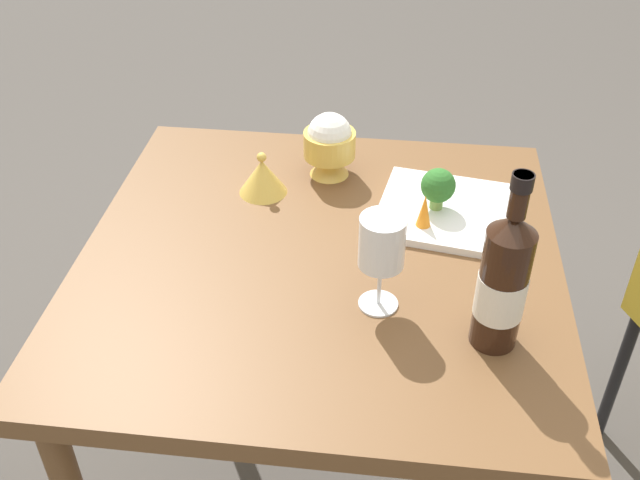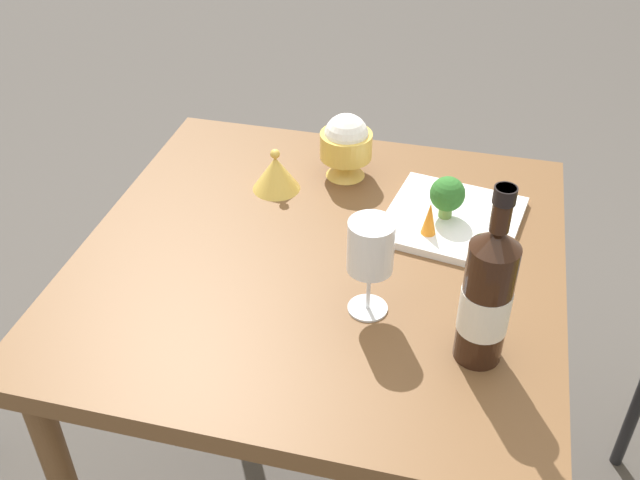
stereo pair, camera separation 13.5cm
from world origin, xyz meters
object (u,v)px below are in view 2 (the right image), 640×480
at_px(broccoli_floret, 447,195).
at_px(rice_bowl_lid, 276,173).
at_px(wine_bottle, 487,296).
at_px(serving_plate, 452,220).
at_px(wine_glass, 371,249).
at_px(rice_bowl, 346,145).
at_px(carrot_garnish_left, 430,218).

bearing_deg(broccoli_floret, rice_bowl_lid, 83.62).
xyz_separation_m(wine_bottle, broccoli_floret, (0.34, 0.09, -0.06)).
height_order(rice_bowl_lid, serving_plate, rice_bowl_lid).
bearing_deg(wine_bottle, rice_bowl_lid, 49.14).
relative_size(wine_glass, rice_bowl_lid, 1.79).
xyz_separation_m(wine_bottle, rice_bowl, (0.47, 0.31, -0.05)).
distance_m(rice_bowl, carrot_garnish_left, 0.28).
xyz_separation_m(wine_glass, serving_plate, (0.28, -0.11, -0.12)).
distance_m(wine_glass, rice_bowl, 0.43).
distance_m(wine_glass, broccoli_floret, 0.30).
relative_size(rice_bowl, serving_plate, 0.49).
bearing_deg(rice_bowl, broccoli_floret, -119.24).
bearing_deg(broccoli_floret, serving_plate, -80.72).
distance_m(serving_plate, broccoli_floret, 0.06).
bearing_deg(wine_bottle, carrot_garnish_left, 22.02).
bearing_deg(broccoli_floret, carrot_garnish_left, 158.37).
height_order(serving_plate, carrot_garnish_left, carrot_garnish_left).
bearing_deg(wine_bottle, rice_bowl, 33.80).
height_order(wine_bottle, rice_bowl_lid, wine_bottle).
distance_m(wine_bottle, rice_bowl_lid, 0.59).
height_order(wine_glass, rice_bowl, wine_glass).
distance_m(rice_bowl, broccoli_floret, 0.26).
bearing_deg(rice_bowl_lid, broccoli_floret, -96.38).
distance_m(wine_bottle, broccoli_floret, 0.36).
bearing_deg(serving_plate, rice_bowl, 62.79).
bearing_deg(rice_bowl, carrot_garnish_left, -133.22).
distance_m(rice_bowl, rice_bowl_lid, 0.16).
height_order(rice_bowl, rice_bowl_lid, rice_bowl).
bearing_deg(rice_bowl_lid, serving_plate, -95.73).
bearing_deg(wine_bottle, wine_glass, 71.55).
xyz_separation_m(broccoli_floret, carrot_garnish_left, (-0.06, 0.02, -0.02)).
relative_size(broccoli_floret, carrot_garnish_left, 1.27).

